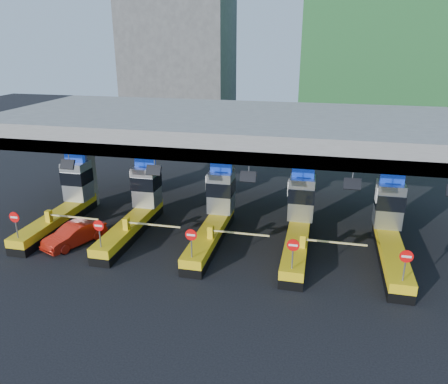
# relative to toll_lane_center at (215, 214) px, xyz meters

# --- Properties ---
(ground) EXTENTS (120.00, 120.00, 0.00)m
(ground) POSITION_rel_toll_lane_center_xyz_m (-0.00, -0.28, -1.40)
(ground) COLOR black
(ground) RESTS_ON ground
(toll_canopy) EXTENTS (28.00, 12.09, 7.00)m
(toll_canopy) POSITION_rel_toll_lane_center_xyz_m (-0.00, 2.59, 4.74)
(toll_canopy) COLOR slate
(toll_canopy) RESTS_ON ground
(toll_lane_far_left) EXTENTS (4.43, 8.00, 4.16)m
(toll_lane_far_left) POSITION_rel_toll_lane_center_xyz_m (-10.00, 0.00, 0.00)
(toll_lane_far_left) COLOR black
(toll_lane_far_left) RESTS_ON ground
(toll_lane_left) EXTENTS (4.43, 8.00, 4.16)m
(toll_lane_left) POSITION_rel_toll_lane_center_xyz_m (-5.00, 0.00, 0.00)
(toll_lane_left) COLOR black
(toll_lane_left) RESTS_ON ground
(toll_lane_center) EXTENTS (4.43, 8.00, 4.16)m
(toll_lane_center) POSITION_rel_toll_lane_center_xyz_m (0.00, 0.00, 0.00)
(toll_lane_center) COLOR black
(toll_lane_center) RESTS_ON ground
(toll_lane_right) EXTENTS (4.43, 8.00, 4.16)m
(toll_lane_right) POSITION_rel_toll_lane_center_xyz_m (5.00, 0.00, 0.00)
(toll_lane_right) COLOR black
(toll_lane_right) RESTS_ON ground
(toll_lane_far_right) EXTENTS (4.43, 8.00, 4.16)m
(toll_lane_far_right) POSITION_rel_toll_lane_center_xyz_m (10.00, 0.00, 0.00)
(toll_lane_far_right) COLOR black
(toll_lane_far_right) RESTS_ON ground
(bg_building_scaffold) EXTENTS (18.00, 12.00, 28.00)m
(bg_building_scaffold) POSITION_rel_toll_lane_center_xyz_m (12.00, 31.72, 12.60)
(bg_building_scaffold) COLOR #1E5926
(bg_building_scaffold) RESTS_ON ground
(bg_building_concrete) EXTENTS (14.00, 10.00, 18.00)m
(bg_building_concrete) POSITION_rel_toll_lane_center_xyz_m (-14.00, 35.72, 7.60)
(bg_building_concrete) COLOR #4C4C49
(bg_building_concrete) RESTS_ON ground
(red_car) EXTENTS (2.66, 4.00, 1.25)m
(red_car) POSITION_rel_toll_lane_center_xyz_m (-7.70, -3.08, -0.77)
(red_car) COLOR #B01B0D
(red_car) RESTS_ON ground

